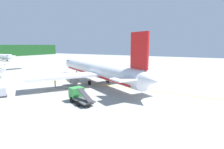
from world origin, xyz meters
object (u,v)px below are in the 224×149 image
crew_marshaller (55,83)px  airliner_foreground (97,70)px  crew_loader_left (142,76)px  crew_loader_right (123,79)px  cargo_container_near (1,92)px  service_truck_fuel (79,95)px

crew_marshaller → airliner_foreground: bearing=-33.6°
crew_loader_left → crew_loader_right: bearing=155.5°
crew_loader_right → crew_loader_left: bearing=-24.5°
crew_loader_left → crew_loader_right: size_ratio=1.01×
crew_marshaller → cargo_container_near: bearing=163.6°
airliner_foreground → crew_marshaller: 10.72m
service_truck_fuel → crew_marshaller: size_ratio=3.52×
service_truck_fuel → crew_loader_left: service_truck_fuel is taller
cargo_container_near → crew_loader_left: (28.27, -17.47, 0.11)m
service_truck_fuel → crew_loader_left: bearing=-6.8°
cargo_container_near → crew_marshaller: size_ratio=1.43×
airliner_foreground → crew_loader_right: bearing=-62.0°
crew_marshaller → service_truck_fuel: bearing=-116.2°
airliner_foreground → cargo_container_near: (-19.07, 8.84, -2.49)m
crew_loader_left → service_truck_fuel: bearing=173.2°
crew_marshaller → crew_loader_left: (17.90, -14.42, 0.01)m
airliner_foreground → cargo_container_near: size_ratio=15.78×
crew_marshaller → crew_loader_left: bearing=-38.9°
crew_loader_left → crew_loader_right: (-6.08, 2.77, -0.01)m
airliner_foreground → service_truck_fuel: airliner_foreground is taller
crew_marshaller → crew_loader_right: (11.82, -11.65, -0.00)m
crew_marshaller → crew_loader_right: size_ratio=1.00×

